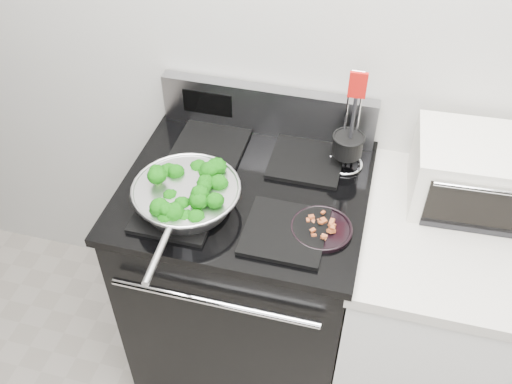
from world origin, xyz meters
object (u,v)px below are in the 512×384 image
(gas_range, at_px, (247,275))
(utensil_holder, at_px, (347,150))
(skillet, at_px, (186,196))
(bacon_plate, at_px, (322,226))
(toaster_oven, at_px, (477,174))

(gas_range, relative_size, utensil_holder, 3.08)
(skillet, bearing_deg, gas_range, 42.38)
(bacon_plate, bearing_deg, skillet, -178.49)
(bacon_plate, distance_m, utensil_holder, 0.32)
(gas_range, bearing_deg, utensil_holder, 31.19)
(skillet, relative_size, toaster_oven, 1.32)
(gas_range, bearing_deg, bacon_plate, -26.42)
(utensil_holder, relative_size, toaster_oven, 0.92)
(gas_range, xyz_separation_m, skillet, (-0.15, -0.15, 0.52))
(gas_range, height_order, utensil_holder, utensil_holder)
(bacon_plate, bearing_deg, toaster_oven, 32.91)
(skillet, distance_m, toaster_oven, 0.90)
(bacon_plate, distance_m, toaster_oven, 0.52)
(skillet, bearing_deg, utensil_holder, 33.54)
(toaster_oven, bearing_deg, gas_range, -171.11)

